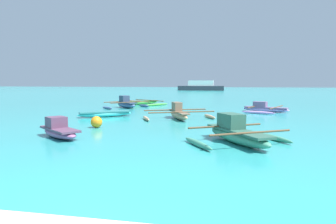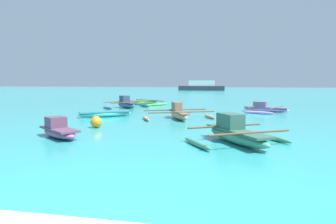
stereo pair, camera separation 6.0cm
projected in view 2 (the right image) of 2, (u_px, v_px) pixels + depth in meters
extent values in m
ellipsoid|color=#419375|center=(237.00, 136.00, 10.73)|extent=(2.48, 3.46, 0.49)
cube|color=#315D4D|center=(237.00, 131.00, 10.70)|extent=(2.31, 3.19, 0.08)
cube|color=#315D4D|center=(230.00, 121.00, 11.09)|extent=(1.06, 1.19, 0.54)
cylinder|color=brown|center=(250.00, 133.00, 9.94)|extent=(2.73, 1.68, 0.07)
cylinder|color=brown|center=(225.00, 126.00, 11.45)|extent=(2.73, 1.68, 0.07)
ellipsoid|color=#419375|center=(273.00, 138.00, 11.27)|extent=(1.23, 1.86, 0.20)
ellipsoid|color=#419375|center=(197.00, 143.00, 10.21)|extent=(1.23, 1.86, 0.20)
ellipsoid|color=#965986|center=(59.00, 133.00, 11.83)|extent=(2.45, 2.13, 0.38)
cube|color=#5F3D56|center=(59.00, 129.00, 11.81)|extent=(2.27, 1.99, 0.08)
cube|color=#5F3D56|center=(56.00, 122.00, 12.02)|extent=(0.96, 0.95, 0.42)
ellipsoid|color=#456390|center=(127.00, 105.00, 25.23)|extent=(2.44, 2.29, 0.49)
cube|color=#33435C|center=(127.00, 103.00, 25.21)|extent=(2.26, 2.13, 0.08)
cube|color=#33435C|center=(125.00, 99.00, 25.44)|extent=(0.96, 0.95, 0.54)
cylinder|color=brown|center=(130.00, 102.00, 24.74)|extent=(2.39, 2.67, 0.07)
cylinder|color=brown|center=(123.00, 101.00, 25.67)|extent=(2.39, 2.67, 0.07)
ellipsoid|color=#456390|center=(144.00, 106.00, 26.30)|extent=(1.40, 1.28, 0.20)
ellipsoid|color=#456390|center=(107.00, 108.00, 24.19)|extent=(1.40, 1.28, 0.20)
ellipsoid|color=green|center=(142.00, 103.00, 29.16)|extent=(2.78, 3.54, 0.35)
cube|color=#356B30|center=(142.00, 101.00, 29.15)|extent=(2.58, 3.27, 0.08)
cylinder|color=brown|center=(149.00, 100.00, 29.74)|extent=(3.57, 2.62, 0.07)
cylinder|color=brown|center=(135.00, 101.00, 28.54)|extent=(3.57, 2.62, 0.07)
ellipsoid|color=green|center=(129.00, 102.00, 30.76)|extent=(1.83, 2.42, 0.20)
ellipsoid|color=green|center=(157.00, 105.00, 27.58)|extent=(1.83, 2.42, 0.20)
ellipsoid|color=tan|center=(179.00, 115.00, 17.65)|extent=(1.79, 3.08, 0.47)
cube|color=#7F664F|center=(179.00, 112.00, 17.63)|extent=(1.67, 2.84, 0.08)
cube|color=#7F664F|center=(177.00, 106.00, 17.98)|extent=(0.77, 0.99, 0.51)
cylinder|color=brown|center=(182.00, 112.00, 16.94)|extent=(3.56, 1.70, 0.07)
cylinder|color=brown|center=(175.00, 110.00, 18.31)|extent=(3.56, 1.70, 0.07)
ellipsoid|color=tan|center=(209.00, 117.00, 18.13)|extent=(0.92, 1.68, 0.20)
ellipsoid|color=tan|center=(146.00, 118.00, 17.21)|extent=(0.92, 1.68, 0.20)
ellipsoid|color=#CF95E1|center=(266.00, 109.00, 21.93)|extent=(3.32, 1.90, 0.35)
cube|color=slate|center=(266.00, 108.00, 21.92)|extent=(3.07, 1.78, 0.08)
cube|color=slate|center=(260.00, 104.00, 22.13)|extent=(1.07, 0.86, 0.39)
cylinder|color=brown|center=(277.00, 107.00, 21.49)|extent=(1.45, 3.24, 0.07)
cylinder|color=brown|center=(256.00, 106.00, 22.33)|extent=(1.45, 3.24, 0.07)
ellipsoid|color=#CF95E1|center=(272.00, 109.00, 23.37)|extent=(2.21, 1.10, 0.20)
ellipsoid|color=#CF95E1|center=(258.00, 112.00, 20.50)|extent=(2.21, 1.10, 0.20)
ellipsoid|color=#3EC8C9|center=(105.00, 114.00, 18.79)|extent=(3.14, 2.48, 0.35)
cube|color=teal|center=(105.00, 112.00, 18.78)|extent=(2.90, 2.30, 0.08)
sphere|color=orange|center=(96.00, 122.00, 14.36)|extent=(0.55, 0.55, 0.55)
cube|color=#2D333D|center=(202.00, 88.00, 75.74)|extent=(11.49, 2.53, 1.15)
cube|color=white|center=(202.00, 83.00, 75.62)|extent=(6.32, 2.15, 1.38)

